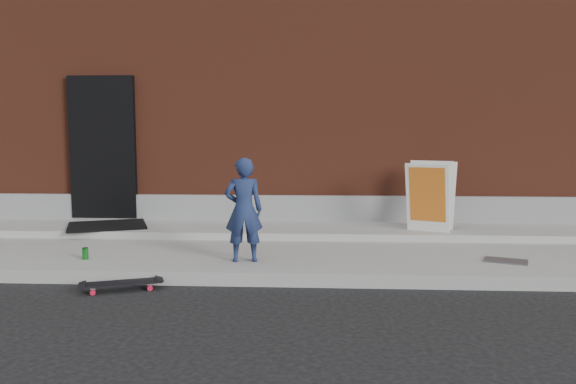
# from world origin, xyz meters

# --- Properties ---
(ground) EXTENTS (80.00, 80.00, 0.00)m
(ground) POSITION_xyz_m (0.00, 0.00, 0.00)
(ground) COLOR black
(ground) RESTS_ON ground
(sidewalk) EXTENTS (20.00, 3.00, 0.15)m
(sidewalk) POSITION_xyz_m (0.00, 1.50, 0.07)
(sidewalk) COLOR gray
(sidewalk) RESTS_ON ground
(apron) EXTENTS (20.00, 1.20, 0.10)m
(apron) POSITION_xyz_m (0.00, 2.40, 0.20)
(apron) COLOR gray
(apron) RESTS_ON sidewalk
(building) EXTENTS (20.00, 8.10, 5.00)m
(building) POSITION_xyz_m (-0.00, 6.99, 2.50)
(building) COLOR #5C2819
(building) RESTS_ON ground
(child) EXTENTS (0.48, 0.35, 1.21)m
(child) POSITION_xyz_m (-0.03, 0.55, 0.75)
(child) COLOR #1B264C
(child) RESTS_ON sidewalk
(skateboard) EXTENTS (0.84, 0.47, 0.09)m
(skateboard) POSITION_xyz_m (-1.21, -0.21, 0.08)
(skateboard) COLOR #B3122F
(skateboard) RESTS_ON ground
(pizza_sign) EXTENTS (0.82, 0.88, 0.99)m
(pizza_sign) POSITION_xyz_m (2.42, 2.19, 0.75)
(pizza_sign) COLOR white
(pizza_sign) RESTS_ON apron
(soda_can) EXTENTS (0.10, 0.10, 0.14)m
(soda_can) POSITION_xyz_m (-1.92, 0.55, 0.22)
(soda_can) COLOR #197F26
(soda_can) RESTS_ON sidewalk
(doormat) EXTENTS (1.34, 1.23, 0.03)m
(doormat) POSITION_xyz_m (-2.30, 2.24, 0.27)
(doormat) COLOR black
(doormat) RESTS_ON apron
(utility_plate) EXTENTS (0.55, 0.45, 0.01)m
(utility_plate) POSITION_xyz_m (3.01, 0.70, 0.16)
(utility_plate) COLOR #5B5B61
(utility_plate) RESTS_ON sidewalk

